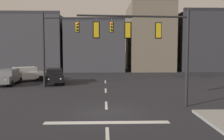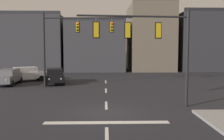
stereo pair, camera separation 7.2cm
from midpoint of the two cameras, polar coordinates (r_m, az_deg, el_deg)
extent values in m
plane|color=#232328|center=(15.43, -1.11, -9.37)|extent=(400.00, 400.00, 0.00)
cube|color=silver|center=(13.50, -1.05, -11.44)|extent=(6.40, 0.50, 0.01)
cube|color=silver|center=(11.60, -0.96, -14.22)|extent=(0.16, 2.40, 0.01)
cube|color=silver|center=(17.38, -1.16, -7.73)|extent=(0.16, 2.40, 0.01)
cube|color=silver|center=(23.27, -1.25, -4.50)|extent=(0.16, 2.40, 0.01)
cube|color=silver|center=(29.21, -1.31, -2.58)|extent=(0.16, 2.40, 0.01)
cylinder|color=black|center=(17.32, 16.28, 2.20)|extent=(0.20, 0.20, 6.09)
cylinder|color=black|center=(16.36, 4.95, 11.68)|extent=(6.97, 0.79, 0.12)
sphere|color=black|center=(17.46, 16.53, 12.40)|extent=(0.18, 0.18, 0.18)
cylinder|color=#56565B|center=(16.72, 10.25, 10.66)|extent=(0.03, 0.03, 0.35)
cube|color=gold|center=(16.67, 10.22, 8.52)|extent=(0.32, 0.27, 0.90)
sphere|color=red|center=(16.81, 10.10, 9.45)|extent=(0.20, 0.20, 0.20)
sphere|color=#2D2314|center=(16.79, 10.09, 8.49)|extent=(0.20, 0.20, 0.20)
sphere|color=black|center=(16.77, 10.07, 7.54)|extent=(0.20, 0.20, 0.20)
cube|color=black|center=(16.65, 10.24, 8.52)|extent=(0.42, 0.07, 1.02)
cylinder|color=#56565B|center=(16.26, 3.58, 10.89)|extent=(0.03, 0.03, 0.35)
cube|color=gold|center=(16.20, 3.57, 8.69)|extent=(0.32, 0.27, 0.90)
sphere|color=red|center=(16.35, 3.49, 9.65)|extent=(0.20, 0.20, 0.20)
sphere|color=#2D2314|center=(16.33, 3.48, 8.66)|extent=(0.20, 0.20, 0.20)
sphere|color=black|center=(16.31, 3.48, 7.68)|extent=(0.20, 0.20, 0.20)
cube|color=black|center=(16.18, 3.58, 8.70)|extent=(0.42, 0.07, 1.02)
cylinder|color=#56565B|center=(16.02, -3.39, 10.98)|extent=(0.03, 0.03, 0.35)
cube|color=gold|center=(15.96, -3.38, 8.75)|extent=(0.32, 0.27, 0.90)
sphere|color=red|center=(16.11, -3.42, 9.72)|extent=(0.20, 0.20, 0.20)
sphere|color=#2D2314|center=(16.09, -3.41, 8.72)|extent=(0.20, 0.20, 0.20)
sphere|color=black|center=(16.08, -3.41, 7.72)|extent=(0.20, 0.20, 0.20)
cube|color=black|center=(15.94, -3.38, 8.76)|extent=(0.42, 0.07, 1.02)
cylinder|color=black|center=(25.78, -14.57, 4.10)|extent=(0.20, 0.20, 7.03)
cylinder|color=black|center=(25.04, -5.27, 11.34)|extent=(8.42, 0.69, 0.12)
sphere|color=black|center=(25.99, -14.74, 11.98)|extent=(0.18, 0.18, 0.18)
cylinder|color=#56565B|center=(25.16, -7.50, 10.75)|extent=(0.03, 0.03, 0.35)
cube|color=gold|center=(25.11, -7.49, 9.33)|extent=(0.32, 0.26, 0.90)
sphere|color=red|center=(25.00, -7.54, 9.99)|extent=(0.20, 0.20, 0.20)
sphere|color=#2D2314|center=(24.98, -7.54, 9.35)|extent=(0.20, 0.20, 0.20)
sphere|color=black|center=(24.96, -7.53, 8.71)|extent=(0.20, 0.20, 0.20)
cube|color=black|center=(25.13, -7.48, 9.32)|extent=(0.42, 0.06, 1.02)
cylinder|color=#56565B|center=(24.82, 0.03, 10.87)|extent=(0.03, 0.03, 0.35)
cube|color=gold|center=(24.77, 0.03, 9.43)|extent=(0.32, 0.26, 0.90)
sphere|color=red|center=(24.66, 0.02, 10.11)|extent=(0.20, 0.20, 0.20)
sphere|color=#2D2314|center=(24.64, 0.02, 9.46)|extent=(0.20, 0.20, 0.20)
sphere|color=black|center=(24.62, 0.02, 8.80)|extent=(0.20, 0.20, 0.20)
cube|color=black|center=(24.79, 0.03, 9.43)|extent=(0.42, 0.06, 1.02)
cube|color=black|center=(28.21, -12.38, -1.54)|extent=(2.68, 4.68, 0.70)
cube|color=black|center=(28.30, -12.41, -0.24)|extent=(2.08, 2.74, 0.56)
cube|color=#2D3842|center=(27.54, -12.37, -0.42)|extent=(1.54, 0.56, 0.47)
cube|color=#2D3842|center=(29.47, -12.46, -0.08)|extent=(1.53, 0.53, 0.46)
cylinder|color=black|center=(26.85, -10.48, -2.64)|extent=(0.35, 0.67, 0.64)
cylinder|color=black|center=(26.81, -14.11, -2.72)|extent=(0.35, 0.67, 0.64)
cylinder|color=black|center=(29.73, -10.79, -1.92)|extent=(0.35, 0.67, 0.64)
cylinder|color=black|center=(29.70, -14.07, -1.99)|extent=(0.35, 0.67, 0.64)
sphere|color=silver|center=(26.06, -11.01, -1.93)|extent=(0.16, 0.16, 0.16)
sphere|color=silver|center=(26.04, -13.54, -1.98)|extent=(0.16, 0.16, 0.16)
cube|color=maroon|center=(30.37, -12.47, -0.94)|extent=(1.35, 0.33, 0.12)
cube|color=slate|center=(28.71, -21.77, -1.66)|extent=(1.92, 4.45, 0.70)
cube|color=slate|center=(28.79, -21.71, -0.38)|extent=(1.66, 2.51, 0.56)
cube|color=#2D3842|center=(28.07, -22.21, -0.57)|extent=(1.53, 0.29, 0.47)
cube|color=#2D3842|center=(29.90, -21.00, -0.22)|extent=(1.53, 0.26, 0.46)
cylinder|color=black|center=(27.12, -21.02, -2.81)|extent=(0.24, 0.65, 0.64)
cylinder|color=black|center=(29.87, -19.31, -2.08)|extent=(0.24, 0.65, 0.64)
cylinder|color=black|center=(30.39, -22.39, -2.06)|extent=(0.24, 0.65, 0.64)
sphere|color=silver|center=(26.47, -22.10, -2.09)|extent=(0.16, 0.16, 0.16)
cube|color=maroon|center=(30.76, -20.47, -1.06)|extent=(1.37, 0.08, 0.12)
cube|color=silver|center=(31.21, -18.11, -1.06)|extent=(4.73, 3.64, 0.70)
cube|color=silver|center=(31.13, -18.41, 0.08)|extent=(2.93, 2.56, 0.56)
cube|color=#2D3842|center=(31.28, -17.03, 0.11)|extent=(0.93, 1.46, 0.47)
cube|color=#2D3842|center=(30.93, -20.54, -0.04)|extent=(0.90, 1.45, 0.46)
cylinder|color=black|center=(32.39, -15.87, -1.47)|extent=(0.67, 0.49, 0.64)
cylinder|color=black|center=(30.74, -15.13, -1.78)|extent=(0.67, 0.49, 0.64)
cylinder|color=black|center=(31.85, -20.95, -1.71)|extent=(0.67, 0.49, 0.64)
cylinder|color=black|center=(30.18, -20.48, -2.05)|extent=(0.67, 0.49, 0.64)
sphere|color=silver|center=(32.25, -14.51, -0.70)|extent=(0.16, 0.16, 0.16)
sphere|color=silver|center=(31.15, -13.97, -0.88)|extent=(0.16, 0.16, 0.16)
cube|color=maroon|center=(30.86, -22.09, -1.09)|extent=(0.67, 1.23, 0.12)
cube|color=#38383D|center=(47.82, -16.18, 5.44)|extent=(10.60, 13.08, 8.85)
cube|color=#2B2B30|center=(42.14, -18.52, 11.87)|extent=(10.60, 0.60, 0.50)
cube|color=#38383D|center=(44.23, -3.52, 5.07)|extent=(9.52, 8.95, 7.90)
cube|color=#2B2B30|center=(40.30, -3.77, 11.07)|extent=(9.52, 0.60, 0.50)
cube|color=#665B4C|center=(46.23, 8.20, 6.91)|extent=(7.03, 11.63, 10.95)
cube|color=#2D2D33|center=(47.32, 20.48, 5.67)|extent=(10.84, 8.32, 9.41)
cube|color=black|center=(44.14, 22.59, 12.14)|extent=(10.84, 0.60, 0.50)
camera|label=1|loc=(0.04, -89.88, 0.01)|focal=41.68mm
camera|label=2|loc=(0.04, 90.12, -0.01)|focal=41.68mm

